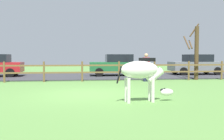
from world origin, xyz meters
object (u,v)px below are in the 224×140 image
Objects in this scene: bare_tree at (196,52)px; parked_car_grey at (196,64)px; parked_car_green at (117,65)px; zebra at (142,73)px; visitor_near_fence at (146,66)px; crow_on_grass at (163,90)px.

parked_car_grey is at bearing 63.84° from bare_tree.
parked_car_green is 6.29m from parked_car_grey.
bare_tree reaches higher than zebra.
zebra is at bearing -106.13° from visitor_near_fence.
zebra is 0.48× the size of parked_car_grey.
parked_car_green is at bearing 85.71° from zebra.
bare_tree is 6.81m from crow_on_grass.
bare_tree is at bearing -116.16° from parked_car_grey.
parked_car_grey is (1.86, 3.79, -0.91)m from bare_tree.
bare_tree reaches higher than visitor_near_fence.
parked_car_grey is 2.45× the size of visitor_near_fence.
crow_on_grass is at bearing -126.36° from bare_tree.
visitor_near_fence reaches higher than parked_car_grey.
visitor_near_fence is (1.87, 6.47, -0.02)m from zebra.
crow_on_grass is 0.13× the size of visitor_near_fence.
bare_tree reaches higher than crow_on_grass.
crow_on_grass is at bearing -86.71° from parked_car_green.
parked_car_green reaches higher than crow_on_grass.
zebra is 9.00× the size of crow_on_grass.
parked_car_green is (-0.50, 8.78, 0.72)m from crow_on_grass.
visitor_near_fence is (0.57, 4.66, 0.78)m from crow_on_grass.
bare_tree is at bearing -38.02° from parked_car_green.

